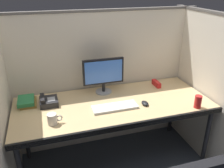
% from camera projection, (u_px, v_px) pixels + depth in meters
% --- Properties ---
extents(cubicle_partition_rear, '(2.21, 0.06, 1.57)m').
position_uv_depth(cubicle_partition_rear, '(102.00, 81.00, 2.65)').
color(cubicle_partition_rear, beige).
rests_on(cubicle_partition_rear, ground).
extents(cubicle_partition_left, '(0.06, 1.41, 1.57)m').
position_uv_depth(cubicle_partition_left, '(1.00, 120.00, 1.91)').
color(cubicle_partition_left, beige).
rests_on(cubicle_partition_left, ground).
extents(cubicle_partition_right, '(0.06, 1.41, 1.57)m').
position_uv_depth(cubicle_partition_right, '(207.00, 90.00, 2.44)').
color(cubicle_partition_right, beige).
rests_on(cubicle_partition_right, ground).
extents(desk, '(1.90, 0.80, 0.74)m').
position_uv_depth(desk, '(114.00, 108.00, 2.29)').
color(desk, tan).
rests_on(desk, ground).
extents(monitor_center, '(0.43, 0.17, 0.37)m').
position_uv_depth(monitor_center, '(103.00, 74.00, 2.41)').
color(monitor_center, gray).
rests_on(monitor_center, desk).
extents(keyboard_main, '(0.43, 0.15, 0.02)m').
position_uv_depth(keyboard_main, '(115.00, 107.00, 2.18)').
color(keyboard_main, silver).
rests_on(keyboard_main, desk).
extents(computer_mouse, '(0.06, 0.10, 0.04)m').
position_uv_depth(computer_mouse, '(145.00, 103.00, 2.24)').
color(computer_mouse, black).
rests_on(computer_mouse, desk).
extents(coffee_mug, '(0.13, 0.08, 0.09)m').
position_uv_depth(coffee_mug, '(53.00, 119.00, 1.93)').
color(coffee_mug, silver).
rests_on(coffee_mug, desk).
extents(red_stapler, '(0.04, 0.15, 0.06)m').
position_uv_depth(red_stapler, '(156.00, 84.00, 2.63)').
color(red_stapler, red).
rests_on(red_stapler, desk).
extents(soda_can, '(0.07, 0.07, 0.12)m').
position_uv_depth(soda_can, '(198.00, 102.00, 2.17)').
color(soda_can, red).
rests_on(soda_can, desk).
extents(book_stack, '(0.17, 0.22, 0.06)m').
position_uv_depth(book_stack, '(27.00, 102.00, 2.24)').
color(book_stack, olive).
rests_on(book_stack, desk).
extents(desk_phone, '(0.17, 0.19, 0.09)m').
position_uv_depth(desk_phone, '(48.00, 101.00, 2.24)').
color(desk_phone, black).
rests_on(desk_phone, desk).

